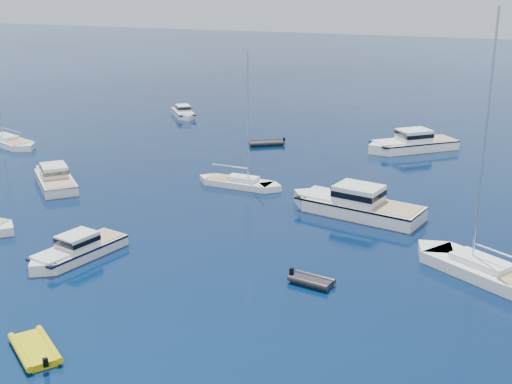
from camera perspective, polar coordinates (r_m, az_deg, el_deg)
ground at (r=35.34m, az=-18.17°, el=-14.31°), size 400.00×400.00×0.00m
motor_cruiser_left at (r=47.65m, az=-14.90°, el=-5.38°), size 4.21×8.49×2.14m
motor_cruiser_centre at (r=54.84m, az=8.37°, el=-1.86°), size 12.37×5.96×3.12m
motor_cruiser_far_l at (r=64.53m, az=-16.63°, el=0.59°), size 8.83×8.63×2.48m
motor_cruiser_distant at (r=76.22m, az=12.99°, el=3.47°), size 10.63×10.04×2.94m
motor_cruiser_horizon at (r=93.25m, az=-6.15°, el=6.40°), size 6.44×7.12×1.94m
sailboat_mid_r at (r=45.53m, az=18.90°, el=-6.88°), size 11.59×8.80×17.28m
sailboat_centre at (r=61.44m, az=-1.40°, el=0.50°), size 8.75×2.67×12.72m
sailboat_far_l at (r=81.68m, az=-20.25°, el=3.77°), size 10.65×5.98×15.21m
tender_yellow at (r=36.95m, az=-18.17°, el=-12.81°), size 4.55×4.13×0.95m
tender_grey_near at (r=42.42m, az=4.71°, el=-7.77°), size 3.10×2.13×0.95m
tender_grey_far at (r=76.71m, az=0.84°, el=4.02°), size 4.78×4.22×0.95m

